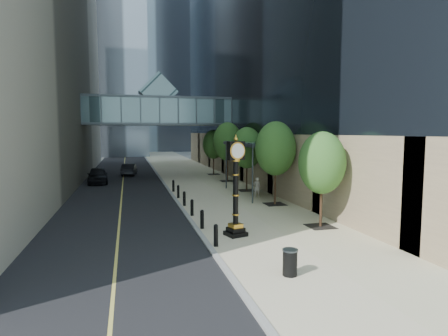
% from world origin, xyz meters
% --- Properties ---
extents(ground, '(320.00, 320.00, 0.00)m').
position_xyz_m(ground, '(0.00, 0.00, 0.00)').
color(ground, gray).
rests_on(ground, ground).
extents(road, '(8.00, 180.00, 0.02)m').
position_xyz_m(road, '(-7.00, 40.00, 0.01)').
color(road, black).
rests_on(road, ground).
extents(sidewalk, '(8.00, 180.00, 0.06)m').
position_xyz_m(sidewalk, '(1.00, 40.00, 0.03)').
color(sidewalk, beige).
rests_on(sidewalk, ground).
extents(curb, '(0.25, 180.00, 0.07)m').
position_xyz_m(curb, '(-3.00, 40.00, 0.04)').
color(curb, gray).
rests_on(curb, ground).
extents(distant_tower_c, '(22.00, 22.00, 65.00)m').
position_xyz_m(distant_tower_c, '(-6.00, 120.00, 32.50)').
color(distant_tower_c, '#8F9FB4').
rests_on(distant_tower_c, ground).
extents(skywalk, '(17.00, 4.20, 5.80)m').
position_xyz_m(skywalk, '(-3.00, 28.00, 7.71)').
color(skywalk, '#466A70').
rests_on(skywalk, ground).
extents(entrance_canopy, '(3.00, 8.00, 4.38)m').
position_xyz_m(entrance_canopy, '(3.48, 14.00, 4.19)').
color(entrance_canopy, '#383F44').
rests_on(entrance_canopy, ground).
extents(bollard_row, '(0.20, 16.20, 0.90)m').
position_xyz_m(bollard_row, '(-2.70, 9.00, 0.51)').
color(bollard_row, black).
rests_on(bollard_row, sidewalk).
extents(street_trees, '(2.98, 28.56, 6.12)m').
position_xyz_m(street_trees, '(3.60, 16.48, 3.89)').
color(street_trees, black).
rests_on(street_trees, sidewalk).
extents(street_clock, '(1.14, 1.14, 4.87)m').
position_xyz_m(street_clock, '(-1.35, 2.46, 2.17)').
color(street_clock, black).
rests_on(street_clock, sidewalk).
extents(trash_bin, '(0.63, 0.63, 0.90)m').
position_xyz_m(trash_bin, '(-0.92, -3.00, 0.51)').
color(trash_bin, black).
rests_on(trash_bin, sidewalk).
extents(pedestrian, '(0.62, 0.46, 1.56)m').
position_xyz_m(pedestrian, '(3.38, 12.69, 0.84)').
color(pedestrian, '#BCB5AC').
rests_on(pedestrian, sidewalk).
extents(car_near, '(2.18, 4.83, 1.61)m').
position_xyz_m(car_near, '(-9.44, 24.44, 0.83)').
color(car_near, black).
rests_on(car_near, road).
extents(car_far, '(2.01, 4.38, 1.39)m').
position_xyz_m(car_far, '(-6.30, 30.98, 0.72)').
color(car_far, black).
rests_on(car_far, road).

